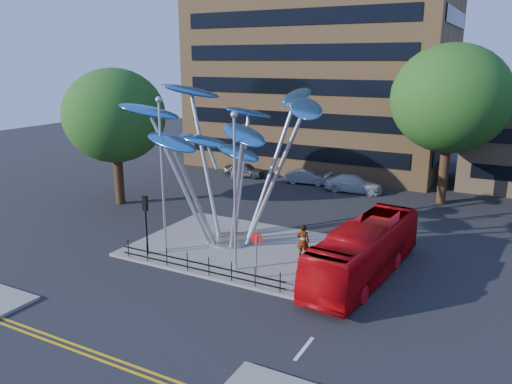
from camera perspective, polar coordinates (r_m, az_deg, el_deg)
The scene contains 18 objects.
ground at distance 24.67m, azimuth -6.94°, elevation -11.33°, with size 120.00×120.00×0.00m, color black.
traffic_island at distance 29.76m, azimuth -1.89°, elevation -6.36°, with size 12.00×9.00×0.15m, color slate.
double_yellow_near at distance 20.70m, azimuth -16.92°, elevation -17.44°, with size 40.00×0.12×0.01m, color gold.
double_yellow_far at distance 20.53m, azimuth -17.53°, elevation -17.79°, with size 40.00×0.12×0.01m, color gold.
brick_tower at distance 53.61m, azimuth 7.78°, elevation 19.20°, with size 25.00×15.00×30.00m, color #986D42.
tree_right at distance 40.39m, azimuth 21.36°, elevation 9.89°, with size 8.80×8.80×12.11m.
tree_left at distance 39.05m, azimuth -15.87°, elevation 8.36°, with size 7.60×7.60×10.32m.
leaf_sculpture at distance 29.14m, azimuth -3.17°, elevation 7.01°, with size 12.72×9.54×9.51m.
street_lamp_left at distance 28.21m, azimuth -10.73°, elevation 3.39°, with size 0.36×0.36×8.80m.
street_lamp_right at distance 25.06m, azimuth -2.44°, elevation 1.59°, with size 0.36×0.36×8.30m.
traffic_light_island at distance 28.44m, azimuth -12.51°, elevation -2.32°, with size 0.28×0.18×3.42m.
no_entry_sign_island at distance 24.93m, azimuth 0.07°, elevation -6.37°, with size 0.60×0.10×2.45m.
pedestrian_railing_front at distance 26.23m, azimuth -6.64°, elevation -8.35°, with size 10.00×0.06×1.00m.
red_bus at distance 26.14m, azimuth 12.27°, elevation -6.60°, with size 2.41×10.30×2.87m, color #B6080D.
pedestrian at distance 27.83m, azimuth 5.40°, elevation -5.63°, with size 0.72×0.47×1.96m, color gray.
parked_car_left at distance 47.68m, azimuth -1.28°, elevation 2.56°, with size 1.59×3.96×1.35m, color #3E4246.
parked_car_mid at distance 45.11m, azimuth 5.92°, elevation 1.73°, with size 1.37×3.92×1.29m, color #939599.
parked_car_right at distance 42.93m, azimuth 11.08°, elevation 0.92°, with size 1.96×4.82×1.40m, color beige.
Camera 1 is at (12.92, -18.00, 10.86)m, focal length 35.00 mm.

